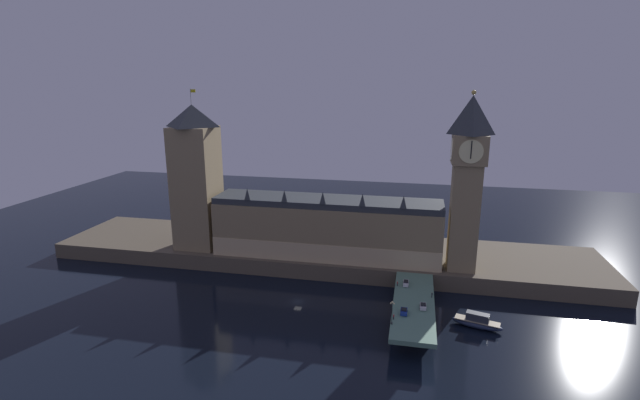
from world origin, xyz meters
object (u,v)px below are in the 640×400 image
at_px(pedestrian_mid_walk, 432,295).
at_px(clock_tower, 467,178).
at_px(car_northbound_lead, 406,283).
at_px(street_lamp_near, 392,310).
at_px(boat_downstream, 477,322).
at_px(pedestrian_near_rail, 394,317).
at_px(car_northbound_trail, 404,311).
at_px(victoria_tower, 196,177).
at_px(pedestrian_far_rail, 397,283).
at_px(car_southbound_lead, 423,306).

bearing_deg(pedestrian_mid_walk, clock_tower, 68.43).
relative_size(car_northbound_lead, street_lamp_near, 0.63).
relative_size(car_northbound_lead, boat_downstream, 0.29).
relative_size(pedestrian_near_rail, boat_downstream, 0.11).
relative_size(car_northbound_trail, street_lamp_near, 0.56).
relative_size(clock_tower, car_northbound_trail, 16.26).
bearing_deg(victoria_tower, clock_tower, -1.76).
relative_size(pedestrian_near_rail, pedestrian_far_rail, 0.96).
bearing_deg(pedestrian_far_rail, clock_tower, 43.38).
bearing_deg(victoria_tower, boat_downstream, -18.03).
xyz_separation_m(pedestrian_near_rail, pedestrian_mid_walk, (11.04, 16.49, 0.07)).
height_order(car_northbound_trail, boat_downstream, car_northbound_trail).
relative_size(clock_tower, pedestrian_near_rail, 37.90).
bearing_deg(boat_downstream, pedestrian_far_rail, 155.69).
height_order(car_southbound_lead, boat_downstream, car_southbound_lead).
height_order(car_northbound_lead, street_lamp_near, street_lamp_near).
relative_size(car_northbound_lead, car_northbound_trail, 1.13).
bearing_deg(car_southbound_lead, car_northbound_trail, -140.86).
height_order(clock_tower, car_southbound_lead, clock_tower).
bearing_deg(pedestrian_mid_walk, car_northbound_trail, -123.67).
relative_size(clock_tower, victoria_tower, 1.00).
bearing_deg(street_lamp_near, clock_tower, 64.43).
xyz_separation_m(victoria_tower, car_southbound_lead, (90.44, -37.96, -28.11)).
distance_m(clock_tower, pedestrian_near_rail, 58.33).
relative_size(pedestrian_mid_walk, boat_downstream, 0.12).
bearing_deg(car_northbound_lead, boat_downstream, -29.60).
height_order(pedestrian_near_rail, street_lamp_near, street_lamp_near).
bearing_deg(boat_downstream, pedestrian_near_rail, -154.39).
distance_m(car_northbound_lead, pedestrian_far_rail, 3.05).
distance_m(clock_tower, car_southbound_lead, 49.56).
xyz_separation_m(clock_tower, victoria_tower, (-103.80, 3.19, -4.57)).
distance_m(car_northbound_trail, pedestrian_mid_walk, 14.94).
xyz_separation_m(car_northbound_trail, boat_downstream, (21.80, 7.71, -5.26)).
relative_size(pedestrian_far_rail, boat_downstream, 0.11).
distance_m(clock_tower, car_northbound_trail, 54.46).
bearing_deg(boat_downstream, street_lamp_near, -149.82).
xyz_separation_m(victoria_tower, boat_downstream, (106.72, -34.74, -33.34)).
xyz_separation_m(car_southbound_lead, street_lamp_near, (-8.68, -11.30, 3.65)).
bearing_deg(clock_tower, car_northbound_trail, -115.69).
bearing_deg(pedestrian_near_rail, boat_downstream, 25.61).
relative_size(victoria_tower, pedestrian_mid_walk, 35.33).
relative_size(pedestrian_far_rail, street_lamp_near, 0.25).
height_order(car_northbound_trail, pedestrian_far_rail, pedestrian_far_rail).
height_order(clock_tower, car_northbound_trail, clock_tower).
xyz_separation_m(pedestrian_near_rail, pedestrian_far_rail, (-0.00, 22.87, 0.04)).
distance_m(clock_tower, pedestrian_far_rail, 44.06).
xyz_separation_m(car_northbound_trail, pedestrian_near_rail, (-2.76, -4.06, 0.15)).
height_order(victoria_tower, car_northbound_trail, victoria_tower).
height_order(street_lamp_near, boat_downstream, street_lamp_near).
relative_size(car_southbound_lead, street_lamp_near, 0.56).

